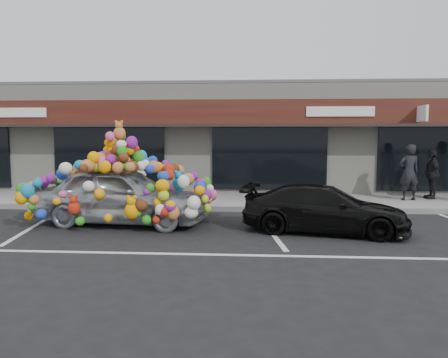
# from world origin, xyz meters

# --- Properties ---
(ground) EXTENTS (90.00, 90.00, 0.00)m
(ground) POSITION_xyz_m (0.00, 0.00, 0.00)
(ground) COLOR black
(ground) RESTS_ON ground
(shop_building) EXTENTS (24.00, 7.20, 4.31)m
(shop_building) POSITION_xyz_m (0.00, 8.44, 2.16)
(shop_building) COLOR beige
(shop_building) RESTS_ON ground
(sidewalk) EXTENTS (26.00, 3.00, 0.15)m
(sidewalk) POSITION_xyz_m (0.00, 4.00, 0.07)
(sidewalk) COLOR #969690
(sidewalk) RESTS_ON ground
(kerb) EXTENTS (26.00, 0.18, 0.16)m
(kerb) POSITION_xyz_m (0.00, 2.50, 0.07)
(kerb) COLOR slate
(kerb) RESTS_ON ground
(parking_stripe_left) EXTENTS (0.73, 4.37, 0.01)m
(parking_stripe_left) POSITION_xyz_m (-3.20, 0.20, 0.00)
(parking_stripe_left) COLOR silver
(parking_stripe_left) RESTS_ON ground
(parking_stripe_mid) EXTENTS (0.73, 4.37, 0.01)m
(parking_stripe_mid) POSITION_xyz_m (2.80, 0.20, 0.00)
(parking_stripe_mid) COLOR silver
(parking_stripe_mid) RESTS_ON ground
(lane_line) EXTENTS (14.00, 0.12, 0.01)m
(lane_line) POSITION_xyz_m (2.00, -2.30, 0.00)
(lane_line) COLOR silver
(lane_line) RESTS_ON ground
(toy_car) EXTENTS (3.20, 4.90, 2.75)m
(toy_car) POSITION_xyz_m (-1.01, 0.47, 0.93)
(toy_car) COLOR silver
(toy_car) RESTS_ON ground
(black_sedan) EXTENTS (2.37, 4.17, 1.14)m
(black_sedan) POSITION_xyz_m (4.14, -0.12, 0.57)
(black_sedan) COLOR black
(black_sedan) RESTS_ON ground
(pedestrian_a) EXTENTS (0.73, 0.53, 1.87)m
(pedestrian_a) POSITION_xyz_m (7.60, 4.21, 1.08)
(pedestrian_a) COLOR black
(pedestrian_a) RESTS_ON sidewalk
(pedestrian_c) EXTENTS (0.99, 0.43, 1.68)m
(pedestrian_c) POSITION_xyz_m (8.49, 4.59, 0.99)
(pedestrian_c) COLOR #27262B
(pedestrian_c) RESTS_ON sidewalk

